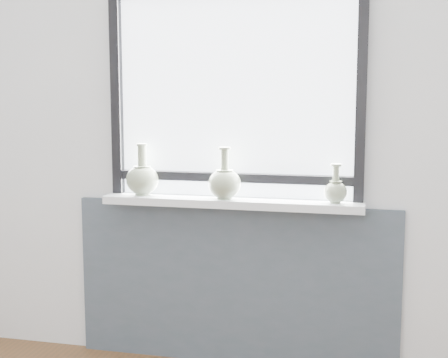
% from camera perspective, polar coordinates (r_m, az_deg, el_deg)
% --- Properties ---
extents(back_wall, '(3.60, 0.02, 2.60)m').
position_cam_1_polar(back_wall, '(3.20, 1.08, 5.60)').
color(back_wall, silver).
rests_on(back_wall, ground).
extents(apron_panel, '(1.70, 0.03, 0.86)m').
position_cam_1_polar(apron_panel, '(3.32, 0.93, -9.62)').
color(apron_panel, '#434C5A').
rests_on(apron_panel, ground).
extents(windowsill, '(1.32, 0.18, 0.04)m').
position_cam_1_polar(windowsill, '(3.14, 0.67, -2.15)').
color(windowsill, silver).
rests_on(windowsill, apron_panel).
extents(window, '(1.30, 0.06, 1.05)m').
position_cam_1_polar(window, '(3.16, 0.94, 8.13)').
color(window, black).
rests_on(window, windowsill).
extents(vase_a, '(0.17, 0.17, 0.27)m').
position_cam_1_polar(vase_a, '(3.27, -7.48, 0.08)').
color(vase_a, '#919E7F').
rests_on(vase_a, windowsill).
extents(vase_b, '(0.16, 0.16, 0.26)m').
position_cam_1_polar(vase_b, '(3.11, 0.05, -0.30)').
color(vase_b, '#919E7F').
rests_on(vase_b, windowsill).
extents(vase_c, '(0.11, 0.11, 0.19)m').
position_cam_1_polar(vase_c, '(3.05, 10.17, -1.02)').
color(vase_c, '#919E7F').
rests_on(vase_c, windowsill).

